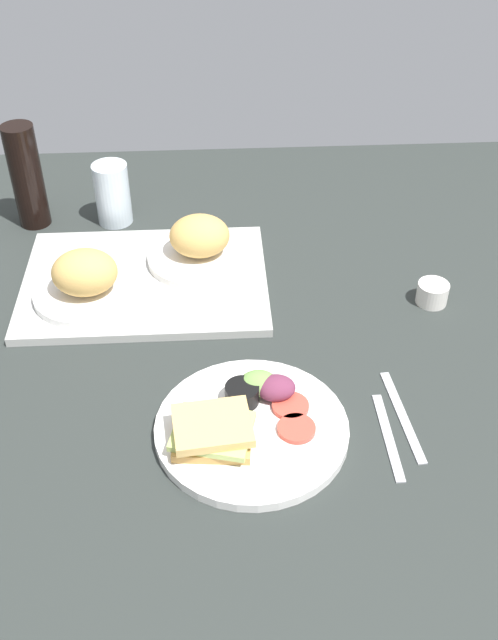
# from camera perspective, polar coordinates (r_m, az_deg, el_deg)

# --- Properties ---
(ground_plane) EXTENTS (1.90, 1.50, 0.03)m
(ground_plane) POSITION_cam_1_polar(r_m,az_deg,el_deg) (1.25, -0.84, -2.86)
(ground_plane) COLOR #282D2B
(serving_tray) EXTENTS (0.45, 0.33, 0.02)m
(serving_tray) POSITION_cam_1_polar(r_m,az_deg,el_deg) (1.39, -8.00, 2.99)
(serving_tray) COLOR #B2B2AD
(serving_tray) RESTS_ON ground_plane
(bread_plate_near) EXTENTS (0.19, 0.19, 0.09)m
(bread_plate_near) POSITION_cam_1_polar(r_m,az_deg,el_deg) (1.34, -12.50, 3.05)
(bread_plate_near) COLOR white
(bread_plate_near) RESTS_ON serving_tray
(bread_plate_far) EXTENTS (0.19, 0.19, 0.09)m
(bread_plate_far) POSITION_cam_1_polar(r_m,az_deg,el_deg) (1.40, -3.87, 5.86)
(bread_plate_far) COLOR white
(bread_plate_far) RESTS_ON serving_tray
(plate_with_salad) EXTENTS (0.29, 0.29, 0.05)m
(plate_with_salad) POSITION_cam_1_polar(r_m,az_deg,el_deg) (1.10, -0.15, -7.94)
(plate_with_salad) COLOR white
(plate_with_salad) RESTS_ON ground_plane
(drinking_glass) EXTENTS (0.07, 0.07, 0.13)m
(drinking_glass) POSITION_cam_1_polar(r_m,az_deg,el_deg) (1.56, -10.48, 9.56)
(drinking_glass) COLOR silver
(drinking_glass) RESTS_ON ground_plane
(soda_bottle) EXTENTS (0.06, 0.06, 0.22)m
(soda_bottle) POSITION_cam_1_polar(r_m,az_deg,el_deg) (1.57, -16.78, 10.56)
(soda_bottle) COLOR black
(soda_bottle) RESTS_ON ground_plane
(espresso_cup) EXTENTS (0.06, 0.06, 0.04)m
(espresso_cup) POSITION_cam_1_polar(r_m,az_deg,el_deg) (1.37, 13.97, 2.02)
(espresso_cup) COLOR silver
(espresso_cup) RESTS_ON ground_plane
(fork) EXTENTS (0.02, 0.17, 0.01)m
(fork) POSITION_cam_1_polar(r_m,az_deg,el_deg) (1.12, 10.69, -8.77)
(fork) COLOR #B7B7BC
(fork) RESTS_ON ground_plane
(knife) EXTENTS (0.03, 0.19, 0.01)m
(knife) POSITION_cam_1_polar(r_m,az_deg,el_deg) (1.15, 11.75, -7.19)
(knife) COLOR #B7B7BC
(knife) RESTS_ON ground_plane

